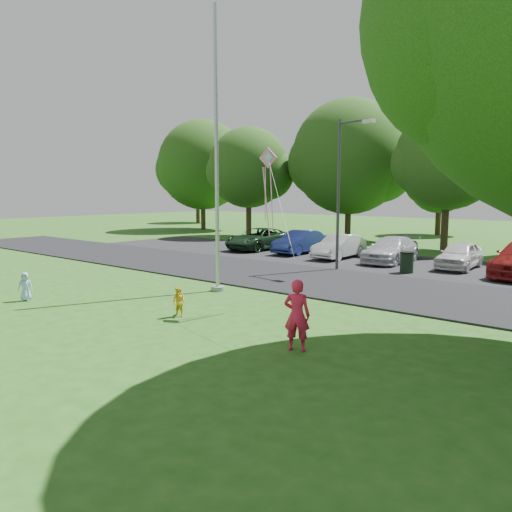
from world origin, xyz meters
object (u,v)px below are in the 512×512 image
Objects in this scene: street_lamp at (343,181)px; trash_can at (407,263)px; child_blue at (25,287)px; woman at (297,315)px; kite at (268,174)px; child_yellow at (179,302)px; flagpole at (217,176)px.

street_lamp is 4.59m from trash_can.
child_blue is (-4.84, -12.24, -3.61)m from street_lamp.
woman is 1.73× the size of child_blue.
street_lamp is at bearing 98.18° from kite.
kite is at bearing 44.33° from child_yellow.
woman is 0.50× the size of kite.
kite is (2.18, -8.14, 0.03)m from street_lamp.
woman is at bearing -31.64° from flagpole.
street_lamp is 11.06m from child_yellow.
flagpole is 8.04m from woman.
kite reaches higher than child_blue.
child_yellow is at bearing -129.59° from kite.
flagpole is 7.46m from child_blue.
kite is at bearing -92.91° from trash_can.
flagpole is at bearing 153.03° from kite.
trash_can is 1.03× the size of child_blue.
child_blue is at bearing -174.73° from child_yellow.
child_yellow is (-4.39, 0.34, -0.39)m from woman.
flagpole is 9.58m from trash_can.
trash_can reaches higher than child_blue.
child_yellow is 0.91× the size of child_blue.
flagpole reaches higher than street_lamp.
flagpole is at bearing 104.82° from child_yellow.
child_blue is at bearing -101.55° from street_lamp.
woman is 4.42m from child_yellow.
trash_can is at bearing 64.73° from flagpole.
child_yellow is at bearing -27.88° from woman.
kite is (-2.92, 2.62, 3.29)m from woman.
flagpole is 1.47× the size of street_lamp.
child_blue is (-9.94, -1.48, -0.35)m from woman.
kite is (3.31, -1.21, -0.05)m from flagpole.
child_yellow is at bearing -76.09° from street_lamp.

